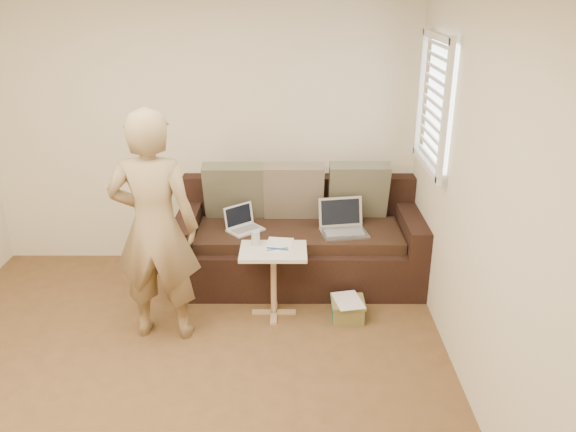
% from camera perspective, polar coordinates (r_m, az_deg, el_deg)
% --- Properties ---
extents(floor, '(4.50, 4.50, 0.00)m').
position_cam_1_polar(floor, '(4.07, -11.97, -17.84)').
color(floor, brown).
rests_on(floor, ground).
extents(wall_back, '(4.00, 0.00, 4.00)m').
position_cam_1_polar(wall_back, '(5.51, -8.42, 8.37)').
color(wall_back, beige).
rests_on(wall_back, ground).
extents(wall_right, '(0.00, 4.50, 4.50)m').
position_cam_1_polar(wall_right, '(3.51, 19.94, -0.71)').
color(wall_right, beige).
rests_on(wall_right, ground).
extents(window_blinds, '(0.12, 0.88, 1.08)m').
position_cam_1_polar(window_blinds, '(4.77, 14.22, 10.75)').
color(window_blinds, white).
rests_on(window_blinds, wall_right).
extents(sofa, '(2.20, 0.95, 0.85)m').
position_cam_1_polar(sofa, '(5.28, 1.10, -2.05)').
color(sofa, black).
rests_on(sofa, ground).
extents(pillow_left, '(0.55, 0.29, 0.57)m').
position_cam_1_polar(pillow_left, '(5.36, -5.34, 2.46)').
color(pillow_left, '#54533E').
rests_on(pillow_left, sofa).
extents(pillow_mid, '(0.55, 0.27, 0.57)m').
position_cam_1_polar(pillow_mid, '(5.33, 0.55, 2.42)').
color(pillow_mid, '#6B5F4D').
rests_on(pillow_mid, sofa).
extents(pillow_right, '(0.55, 0.28, 0.57)m').
position_cam_1_polar(pillow_right, '(5.40, 6.94, 2.51)').
color(pillow_right, '#54533E').
rests_on(pillow_right, sofa).
extents(laptop_silver, '(0.44, 0.35, 0.27)m').
position_cam_1_polar(laptop_silver, '(5.13, 5.55, -1.75)').
color(laptop_silver, '#B7BABC').
rests_on(laptop_silver, sofa).
extents(laptop_white, '(0.37, 0.36, 0.22)m').
position_cam_1_polar(laptop_white, '(5.18, -4.20, -1.46)').
color(laptop_white, white).
rests_on(laptop_white, sofa).
extents(person, '(0.68, 0.48, 1.80)m').
position_cam_1_polar(person, '(4.37, -12.99, -1.14)').
color(person, olive).
rests_on(person, ground).
extents(side_table, '(0.54, 0.38, 0.59)m').
position_cam_1_polar(side_table, '(4.78, -1.43, -6.53)').
color(side_table, silver).
rests_on(side_table, ground).
extents(drinking_glass, '(0.07, 0.07, 0.12)m').
position_cam_1_polar(drinking_glass, '(4.71, -3.21, -2.18)').
color(drinking_glass, silver).
rests_on(drinking_glass, side_table).
extents(scissors, '(0.20, 0.13, 0.02)m').
position_cam_1_polar(scissors, '(4.63, -1.05, -3.27)').
color(scissors, silver).
rests_on(scissors, side_table).
extents(paper_on_table, '(0.25, 0.33, 0.00)m').
position_cam_1_polar(paper_on_table, '(4.72, -0.92, -2.87)').
color(paper_on_table, white).
rests_on(paper_on_table, side_table).
extents(striped_box, '(0.27, 0.27, 0.17)m').
position_cam_1_polar(striped_box, '(4.84, 5.89, -9.13)').
color(striped_box, orange).
rests_on(striped_box, ground).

